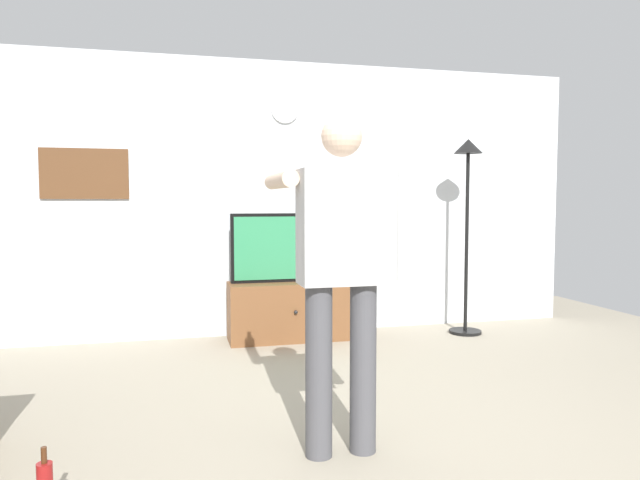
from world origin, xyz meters
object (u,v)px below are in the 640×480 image
floor_lamp (467,195)px  tv_stand (291,311)px  person_standing_nearer_lamp (341,263)px  television (290,247)px  framed_picture (85,174)px  wall_clock (285,110)px

floor_lamp → tv_stand: bearing=174.5°
floor_lamp → person_standing_nearer_lamp: floor_lamp is taller
television → framed_picture: (-1.86, 0.25, 0.69)m
television → person_standing_nearer_lamp: person_standing_nearer_lamp is taller
tv_stand → framed_picture: bearing=171.0°
wall_clock → floor_lamp: size_ratio=0.14×
tv_stand → framed_picture: size_ratio=1.55×
television → wall_clock: wall_clock is taller
wall_clock → framed_picture: size_ratio=0.35×
floor_lamp → person_standing_nearer_lamp: size_ratio=1.10×
framed_picture → floor_lamp: bearing=-7.3°
tv_stand → floor_lamp: bearing=-5.5°
wall_clock → person_standing_nearer_lamp: (-0.24, -2.82, -1.22)m
wall_clock → framed_picture: wall_clock is taller
television → wall_clock: (0.00, 0.24, 1.34)m
person_standing_nearer_lamp → tv_stand: bearing=84.5°
tv_stand → wall_clock: bearing=90.0°
person_standing_nearer_lamp → wall_clock: bearing=85.1°
framed_picture → floor_lamp: 3.65m
wall_clock → floor_lamp: wall_clock is taller
framed_picture → person_standing_nearer_lamp: size_ratio=0.44×
framed_picture → person_standing_nearer_lamp: (1.62, -2.83, -0.57)m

